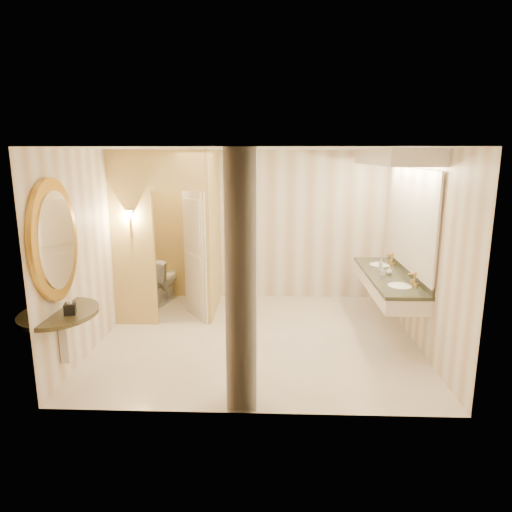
# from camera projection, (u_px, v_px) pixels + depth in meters

# --- Properties ---
(floor) EXTENTS (4.50, 4.50, 0.00)m
(floor) POSITION_uv_depth(u_px,v_px,m) (258.00, 337.00, 6.69)
(floor) COLOR #EFE7CE
(floor) RESTS_ON ground
(ceiling) EXTENTS (4.50, 4.50, 0.00)m
(ceiling) POSITION_uv_depth(u_px,v_px,m) (258.00, 149.00, 6.10)
(ceiling) COLOR silver
(ceiling) RESTS_ON wall_back
(wall_back) EXTENTS (4.50, 0.02, 2.70)m
(wall_back) POSITION_uv_depth(u_px,v_px,m) (261.00, 225.00, 8.34)
(wall_back) COLOR white
(wall_back) RESTS_ON floor
(wall_front) EXTENTS (4.50, 0.02, 2.70)m
(wall_front) POSITION_uv_depth(u_px,v_px,m) (251.00, 289.00, 4.44)
(wall_front) COLOR white
(wall_front) RESTS_ON floor
(wall_left) EXTENTS (0.02, 4.00, 2.70)m
(wall_left) POSITION_uv_depth(u_px,v_px,m) (100.00, 246.00, 6.47)
(wall_left) COLOR white
(wall_left) RESTS_ON floor
(wall_right) EXTENTS (0.02, 4.00, 2.70)m
(wall_right) POSITION_uv_depth(u_px,v_px,m) (420.00, 249.00, 6.31)
(wall_right) COLOR white
(wall_right) RESTS_ON floor
(toilet_closet) EXTENTS (1.50, 1.55, 2.70)m
(toilet_closet) POSITION_uv_depth(u_px,v_px,m) (190.00, 233.00, 7.37)
(toilet_closet) COLOR #EBD67B
(toilet_closet) RESTS_ON floor
(wall_sconce) EXTENTS (0.14, 0.14, 0.42)m
(wall_sconce) POSITION_uv_depth(u_px,v_px,m) (130.00, 216.00, 6.80)
(wall_sconce) COLOR gold
(wall_sconce) RESTS_ON toilet_closet
(vanity) EXTENTS (0.75, 2.43, 2.09)m
(vanity) POSITION_uv_depth(u_px,v_px,m) (394.00, 224.00, 6.65)
(vanity) COLOR silver
(vanity) RESTS_ON floor
(console_shelf) EXTENTS (1.06, 1.06, 1.98)m
(console_shelf) POSITION_uv_depth(u_px,v_px,m) (56.00, 271.00, 5.11)
(console_shelf) COLOR black
(console_shelf) RESTS_ON floor
(pillar) EXTENTS (0.31, 0.31, 2.70)m
(pillar) POSITION_uv_depth(u_px,v_px,m) (242.00, 283.00, 4.64)
(pillar) COLOR silver
(pillar) RESTS_ON floor
(tissue_box) EXTENTS (0.15, 0.15, 0.12)m
(tissue_box) POSITION_uv_depth(u_px,v_px,m) (70.00, 309.00, 5.10)
(tissue_box) COLOR black
(tissue_box) RESTS_ON console_shelf
(toilet) EXTENTS (0.63, 0.90, 0.83)m
(toilet) POSITION_uv_depth(u_px,v_px,m) (162.00, 279.00, 8.26)
(toilet) COLOR white
(toilet) RESTS_ON floor
(soap_bottle_a) EXTENTS (0.07, 0.07, 0.12)m
(soap_bottle_a) POSITION_uv_depth(u_px,v_px,m) (383.00, 272.00, 6.72)
(soap_bottle_a) COLOR beige
(soap_bottle_a) RESTS_ON vanity
(soap_bottle_b) EXTENTS (0.12, 0.12, 0.12)m
(soap_bottle_b) POSITION_uv_depth(u_px,v_px,m) (389.00, 271.00, 6.78)
(soap_bottle_b) COLOR silver
(soap_bottle_b) RESTS_ON vanity
(soap_bottle_c) EXTENTS (0.07, 0.07, 0.18)m
(soap_bottle_c) POSITION_uv_depth(u_px,v_px,m) (381.00, 265.00, 7.01)
(soap_bottle_c) COLOR #C6B28C
(soap_bottle_c) RESTS_ON vanity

